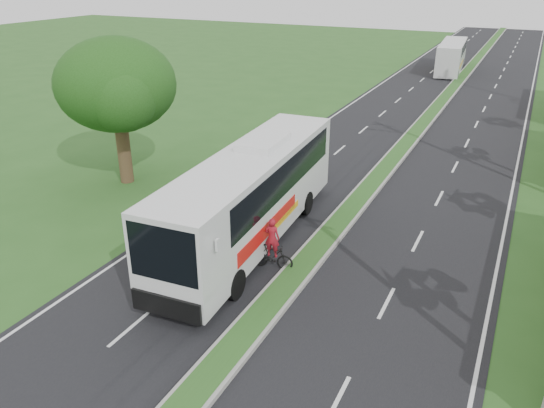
% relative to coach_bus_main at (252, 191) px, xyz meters
% --- Properties ---
extents(ground, '(180.00, 180.00, 0.00)m').
position_rel_coach_bus_main_xyz_m(ground, '(2.80, -7.03, -2.27)').
color(ground, '#2A551F').
rests_on(ground, ground).
extents(road_asphalt, '(14.00, 160.00, 0.02)m').
position_rel_coach_bus_main_xyz_m(road_asphalt, '(2.80, 12.97, -2.26)').
color(road_asphalt, black).
rests_on(road_asphalt, ground).
extents(median_strip, '(1.20, 160.00, 0.18)m').
position_rel_coach_bus_main_xyz_m(median_strip, '(2.80, 12.97, -2.17)').
color(median_strip, gray).
rests_on(median_strip, ground).
extents(lane_edge_left, '(0.12, 160.00, 0.01)m').
position_rel_coach_bus_main_xyz_m(lane_edge_left, '(-3.90, 12.97, -2.27)').
color(lane_edge_left, silver).
rests_on(lane_edge_left, ground).
extents(lane_edge_right, '(0.12, 160.00, 0.01)m').
position_rel_coach_bus_main_xyz_m(lane_edge_right, '(9.50, 12.97, -2.27)').
color(lane_edge_right, silver).
rests_on(lane_edge_right, ground).
extents(shade_tree, '(6.30, 6.00, 7.54)m').
position_rel_coach_bus_main_xyz_m(shade_tree, '(-9.31, 2.98, 2.76)').
color(shade_tree, '#473321').
rests_on(shade_tree, ground).
extents(coach_bus_main, '(3.43, 12.90, 4.13)m').
position_rel_coach_bus_main_xyz_m(coach_bus_main, '(0.00, 0.00, 0.00)').
color(coach_bus_main, silver).
rests_on(coach_bus_main, ground).
extents(coach_bus_far, '(3.13, 10.87, 3.12)m').
position_rel_coach_bus_main_xyz_m(coach_bus_far, '(0.99, 44.17, -0.50)').
color(coach_bus_far, silver).
rests_on(coach_bus_far, ground).
extents(motorcyclist, '(1.71, 0.71, 2.13)m').
position_rel_coach_bus_main_xyz_m(motorcyclist, '(1.75, -1.70, -1.51)').
color(motorcyclist, black).
rests_on(motorcyclist, ground).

